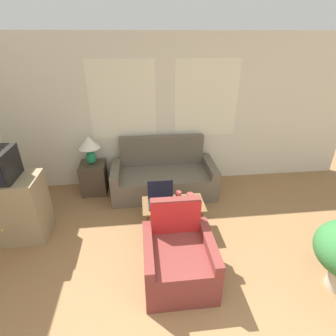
# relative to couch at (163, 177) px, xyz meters

# --- Properties ---
(wall_back) EXTENTS (6.73, 0.06, 2.60)m
(wall_back) POSITION_rel_couch_xyz_m (0.16, 0.42, 1.03)
(wall_back) COLOR silver
(wall_back) RESTS_ON ground_plane
(couch) EXTENTS (1.78, 0.82, 0.95)m
(couch) POSITION_rel_couch_xyz_m (0.00, 0.00, 0.00)
(couch) COLOR #665B4C
(couch) RESTS_ON ground_plane
(armchair) EXTENTS (0.77, 0.79, 0.89)m
(armchair) POSITION_rel_couch_xyz_m (-0.01, -1.91, 0.00)
(armchair) COLOR brown
(armchair) RESTS_ON ground_plane
(tv_dresser) EXTENTS (0.94, 0.55, 0.91)m
(tv_dresser) POSITION_rel_couch_xyz_m (-2.18, -0.97, 0.18)
(tv_dresser) COLOR #998460
(tv_dresser) RESTS_ON ground_plane
(side_table) EXTENTS (0.43, 0.43, 0.56)m
(side_table) POSITION_rel_couch_xyz_m (-1.22, 0.10, 0.01)
(side_table) COLOR #4C3D2D
(side_table) RESTS_ON ground_plane
(table_lamp) EXTENTS (0.36, 0.36, 0.50)m
(table_lamp) POSITION_rel_couch_xyz_m (-1.22, 0.10, 0.62)
(table_lamp) COLOR #1E8451
(table_lamp) RESTS_ON side_table
(coffee_table) EXTENTS (0.85, 0.45, 0.45)m
(coffee_table) POSITION_rel_couch_xyz_m (0.04, -1.09, 0.11)
(coffee_table) COLOR brown
(coffee_table) RESTS_ON ground_plane
(laptop) EXTENTS (0.36, 0.33, 0.27)m
(laptop) POSITION_rel_couch_xyz_m (-0.13, -1.03, 0.24)
(laptop) COLOR black
(laptop) RESTS_ON coffee_table
(cup_navy) EXTENTS (0.10, 0.10, 0.10)m
(cup_navy) POSITION_rel_couch_xyz_m (0.28, -1.02, 0.23)
(cup_navy) COLOR #B23D38
(cup_navy) RESTS_ON coffee_table
(cup_yellow) EXTENTS (0.08, 0.08, 0.11)m
(cup_yellow) POSITION_rel_couch_xyz_m (0.13, -0.96, 0.23)
(cup_yellow) COLOR #B23D38
(cup_yellow) RESTS_ON coffee_table
(cup_white) EXTENTS (0.09, 0.09, 0.09)m
(cup_white) POSITION_rel_couch_xyz_m (0.28, -1.18, 0.23)
(cup_white) COLOR white
(cup_white) RESTS_ON coffee_table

